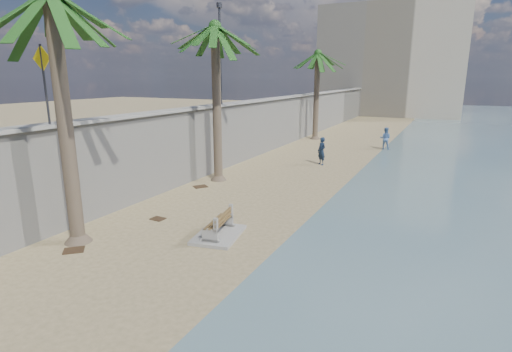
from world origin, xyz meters
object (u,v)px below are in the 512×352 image
(person_b, at_px, (385,137))
(person_a, at_px, (322,149))
(bench_far, at_px, (218,226))
(palm_mid, at_px, (215,29))
(palm_back, at_px, (318,54))

(person_b, bearing_deg, person_a, 67.01)
(bench_far, bearing_deg, person_a, 91.45)
(person_b, bearing_deg, bench_far, 80.18)
(palm_mid, relative_size, person_b, 4.73)
(palm_mid, bearing_deg, bench_far, -58.33)
(palm_back, height_order, person_b, palm_back)
(bench_far, xyz_separation_m, palm_back, (-3.78, 21.38, 6.39))
(palm_mid, distance_m, palm_back, 15.18)
(palm_back, relative_size, person_b, 4.47)
(bench_far, distance_m, person_b, 19.08)
(bench_far, height_order, person_a, person_a)
(bench_far, distance_m, palm_mid, 10.00)
(person_a, height_order, person_b, person_a)
(bench_far, distance_m, palm_back, 22.63)
(palm_mid, height_order, person_b, palm_mid)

